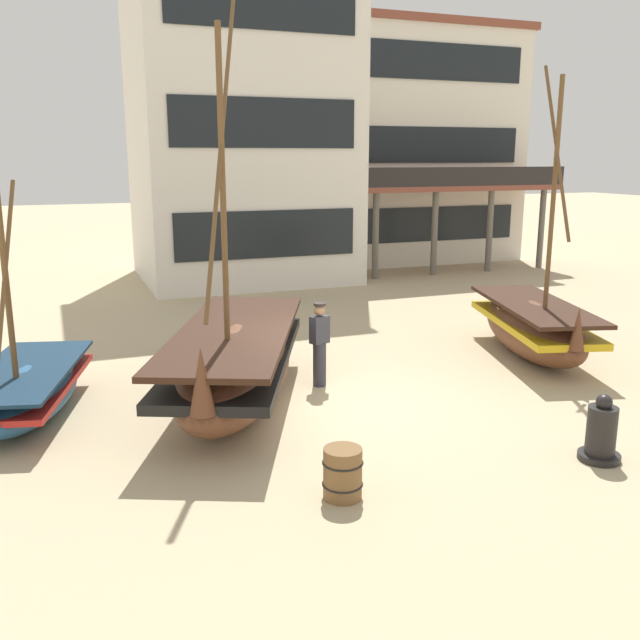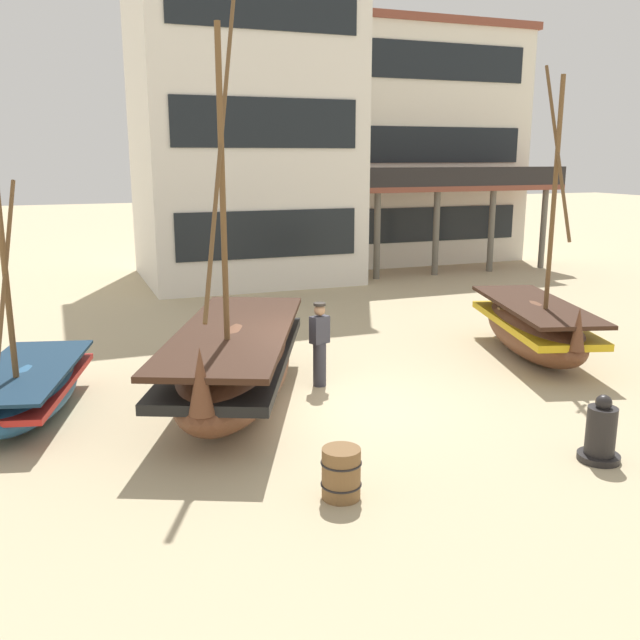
{
  "view_description": "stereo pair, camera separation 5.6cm",
  "coord_description": "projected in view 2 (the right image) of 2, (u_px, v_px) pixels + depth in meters",
  "views": [
    {
      "loc": [
        -4.65,
        -11.07,
        4.45
      ],
      "look_at": [
        0.0,
        1.0,
        1.4
      ],
      "focal_mm": 38.96,
      "sensor_mm": 36.0,
      "label": 1
    },
    {
      "loc": [
        -4.6,
        -11.09,
        4.45
      ],
      "look_at": [
        0.0,
        1.0,
        1.4
      ],
      "focal_mm": 38.96,
      "sensor_mm": 36.0,
      "label": 2
    }
  ],
  "objects": [
    {
      "name": "ground_plane",
      "position": [
        339.0,
        406.0,
        12.7
      ],
      "size": [
        120.0,
        120.0,
        0.0
      ],
      "primitive_type": "plane",
      "color": "tan"
    },
    {
      "name": "fishing_boat_near_left",
      "position": [
        27.0,
        389.0,
        12.15
      ],
      "size": [
        2.45,
        4.06,
        4.19
      ],
      "color": "#23517A",
      "rests_on": "ground"
    },
    {
      "name": "fishing_boat_centre_large",
      "position": [
        235.0,
        362.0,
        12.67
      ],
      "size": [
        4.12,
        6.15,
        7.29
      ],
      "color": "brown",
      "rests_on": "ground"
    },
    {
      "name": "fishing_boat_far_right",
      "position": [
        534.0,
        327.0,
        15.7
      ],
      "size": [
        2.75,
        4.79,
        6.35
      ],
      "color": "brown",
      "rests_on": "ground"
    },
    {
      "name": "fisherman_by_hull",
      "position": [
        320.0,
        345.0,
        13.65
      ],
      "size": [
        0.41,
        0.32,
        1.68
      ],
      "color": "#33333D",
      "rests_on": "ground"
    },
    {
      "name": "capstan_winch",
      "position": [
        601.0,
        434.0,
        10.34
      ],
      "size": [
        0.63,
        0.63,
        1.04
      ],
      "color": "black",
      "rests_on": "ground"
    },
    {
      "name": "wooden_barrel",
      "position": [
        341.0,
        473.0,
        9.22
      ],
      "size": [
        0.56,
        0.56,
        0.7
      ],
      "color": "brown",
      "rests_on": "ground"
    },
    {
      "name": "harbor_building_main",
      "position": [
        241.0,
        127.0,
        24.95
      ],
      "size": [
        7.62,
        6.56,
        10.94
      ],
      "color": "white",
      "rests_on": "ground"
    },
    {
      "name": "harbor_building_annex",
      "position": [
        410.0,
        146.0,
        30.27
      ],
      "size": [
        9.03,
        7.79,
        9.8
      ],
      "color": "silver",
      "rests_on": "ground"
    }
  ]
}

